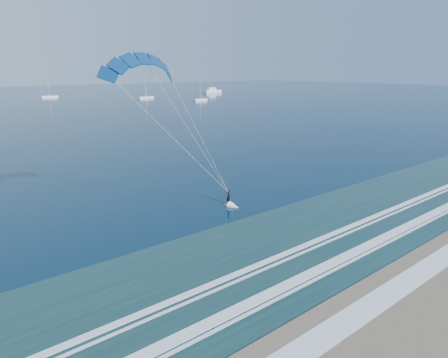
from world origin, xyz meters
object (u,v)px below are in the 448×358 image
at_px(motor_yacht, 212,91).
at_px(sailboat_4, 49,97).
at_px(kitesurfer_rig, 195,140).
at_px(sailboat_6, 200,100).
at_px(sailboat_5, 146,97).

bearing_deg(motor_yacht, sailboat_4, 168.59).
height_order(kitesurfer_rig, sailboat_6, kitesurfer_rig).
bearing_deg(motor_yacht, sailboat_6, -132.63).
bearing_deg(sailboat_5, motor_yacht, 18.12).
bearing_deg(motor_yacht, sailboat_5, -161.88).
relative_size(kitesurfer_rig, sailboat_4, 1.60).
relative_size(motor_yacht, sailboat_5, 1.10).
bearing_deg(kitesurfer_rig, sailboat_5, 62.87).
xyz_separation_m(sailboat_5, sailboat_6, (14.40, -35.92, -0.01)).
xyz_separation_m(motor_yacht, sailboat_6, (-53.53, -58.15, -0.87)).
distance_m(kitesurfer_rig, sailboat_6, 185.39).
bearing_deg(sailboat_5, kitesurfer_rig, -117.13).
relative_size(kitesurfer_rig, motor_yacht, 1.47).
relative_size(motor_yacht, sailboat_4, 1.08).
bearing_deg(sailboat_6, sailboat_4, 125.39).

